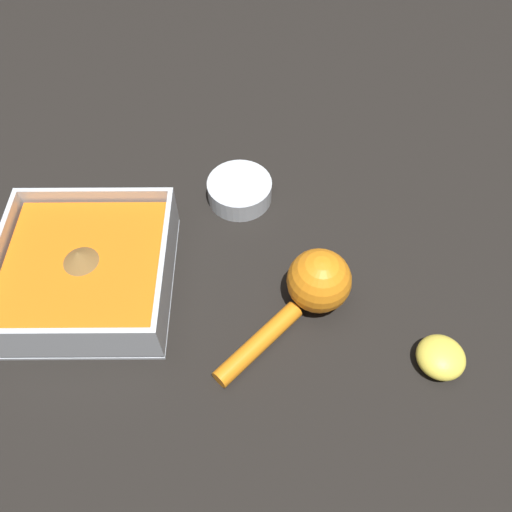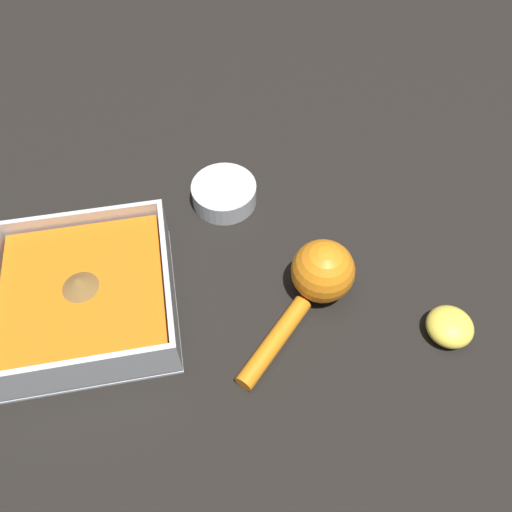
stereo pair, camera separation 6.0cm
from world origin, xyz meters
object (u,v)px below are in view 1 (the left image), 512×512
object	(u,v)px
square_dish	(87,273)
lemon_half	(441,357)
spice_bowl	(240,191)
lemon_squeezer	(312,285)

from	to	relation	value
square_dish	lemon_half	distance (m)	0.42
square_dish	spice_bowl	size ratio (longest dim) A/B	2.25
lemon_squeezer	lemon_half	xyz separation A→B (m)	(-0.08, -0.14, -0.02)
lemon_squeezer	lemon_half	bearing A→B (deg)	-75.79
spice_bowl	lemon_half	xyz separation A→B (m)	(-0.25, -0.22, 0.00)
spice_bowl	lemon_squeezer	xyz separation A→B (m)	(-0.16, -0.09, 0.02)
spice_bowl	lemon_squeezer	size ratio (longest dim) A/B	0.56
square_dish	lemon_half	size ratio (longest dim) A/B	3.71
square_dish	spice_bowl	xyz separation A→B (m)	(0.14, -0.18, -0.01)
square_dish	lemon_squeezer	size ratio (longest dim) A/B	1.25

